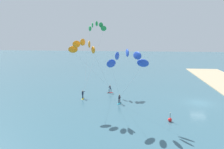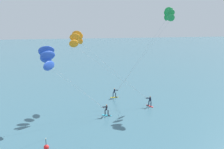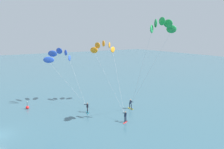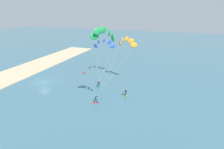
% 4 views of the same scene
% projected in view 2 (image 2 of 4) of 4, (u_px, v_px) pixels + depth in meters
% --- Properties ---
extents(kitesurfer_nearshore, '(9.61, 5.86, 10.29)m').
position_uv_depth(kitesurfer_nearshore, '(49.00, 59.00, 29.09)').
color(kitesurfer_nearshore, '#23ADD1').
rests_on(kitesurfer_nearshore, ground).
extents(kitesurfer_mid_water, '(10.08, 4.29, 15.05)m').
position_uv_depth(kitesurfer_mid_water, '(166.00, 19.00, 37.35)').
color(kitesurfer_mid_water, yellow).
rests_on(kitesurfer_mid_water, ground).
extents(kitesurfer_far_out, '(12.68, 6.14, 11.58)m').
position_uv_depth(kitesurfer_far_out, '(80.00, 41.00, 35.88)').
color(kitesurfer_far_out, red).
rests_on(kitesurfer_far_out, ground).
extents(marker_buoy, '(0.56, 0.56, 1.38)m').
position_uv_depth(marker_buoy, '(46.00, 147.00, 25.22)').
color(marker_buoy, red).
rests_on(marker_buoy, ground).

